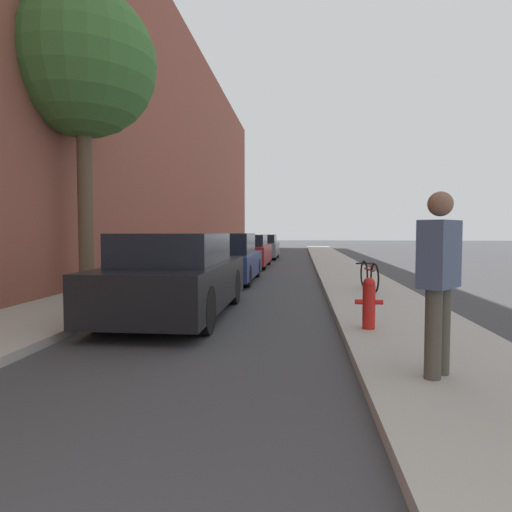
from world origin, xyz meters
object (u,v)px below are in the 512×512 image
object	(u,v)px
parked_car_grey	(261,247)
pedestrian	(439,273)
street_tree_near	(82,65)
fire_hydrant	(369,302)
parked_car_red	(246,251)
parked_car_black	(177,277)
parked_car_navy	(225,259)
bicycle	(369,275)

from	to	relation	value
parked_car_grey	pedestrian	world-z (taller)	pedestrian
street_tree_near	fire_hydrant	size ratio (longest dim) A/B	9.06
parked_car_red	pedestrian	xyz separation A→B (m)	(3.55, -14.18, 0.43)
parked_car_grey	fire_hydrant	xyz separation A→B (m)	(3.11, -17.93, -0.15)
street_tree_near	parked_car_red	bearing A→B (deg)	75.34
parked_car_red	parked_car_black	bearing A→B (deg)	-89.30
street_tree_near	fire_hydrant	xyz separation A→B (m)	(5.61, -3.03, -4.54)
street_tree_near	parked_car_grey	bearing A→B (deg)	80.46
parked_car_navy	street_tree_near	size ratio (longest dim) A/B	0.64
parked_car_red	bicycle	distance (m)	8.80
fire_hydrant	street_tree_near	bearing A→B (deg)	151.62
street_tree_near	bicycle	size ratio (longest dim) A/B	4.06
parked_car_black	bicycle	world-z (taller)	parked_car_black
street_tree_near	bicycle	xyz separation A→B (m)	(6.25, 1.21, -4.57)
parked_car_navy	parked_car_grey	xyz separation A→B (m)	(0.06, 11.24, -0.03)
street_tree_near	fire_hydrant	world-z (taller)	street_tree_near
parked_car_black	street_tree_near	distance (m)	5.32
parked_car_black	pedestrian	size ratio (longest dim) A/B	2.55
fire_hydrant	parked_car_red	bearing A→B (deg)	104.88
street_tree_near	parked_car_navy	bearing A→B (deg)	56.28
pedestrian	bicycle	world-z (taller)	pedestrian
parked_car_navy	fire_hydrant	size ratio (longest dim) A/B	5.84
parked_car_red	street_tree_near	size ratio (longest dim) A/B	0.68
parked_car_black	street_tree_near	xyz separation A→B (m)	(-2.52, 1.78, 4.34)
parked_car_red	parked_car_grey	bearing A→B (deg)	88.82
parked_car_navy	parked_car_red	bearing A→B (deg)	90.58
parked_car_grey	pedestrian	bearing A→B (deg)	-80.23
parked_car_navy	fire_hydrant	bearing A→B (deg)	-64.62
parked_car_red	parked_car_grey	size ratio (longest dim) A/B	1.08
parked_car_red	bicycle	world-z (taller)	parked_car_red
fire_hydrant	bicycle	bearing A→B (deg)	81.50
fire_hydrant	parked_car_black	bearing A→B (deg)	157.94
parked_car_red	parked_car_navy	bearing A→B (deg)	-89.42
bicycle	parked_car_black	bearing A→B (deg)	-147.23
parked_car_navy	parked_car_red	distance (m)	5.46
bicycle	parked_car_navy	bearing A→B (deg)	141.34
fire_hydrant	bicycle	world-z (taller)	fire_hydrant
parked_car_black	parked_car_grey	distance (m)	16.67
parked_car_red	pedestrian	size ratio (longest dim) A/B	2.58
parked_car_grey	fire_hydrant	size ratio (longest dim) A/B	5.70
parked_car_navy	pedestrian	bearing A→B (deg)	-68.14
parked_car_red	bicycle	size ratio (longest dim) A/B	2.77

